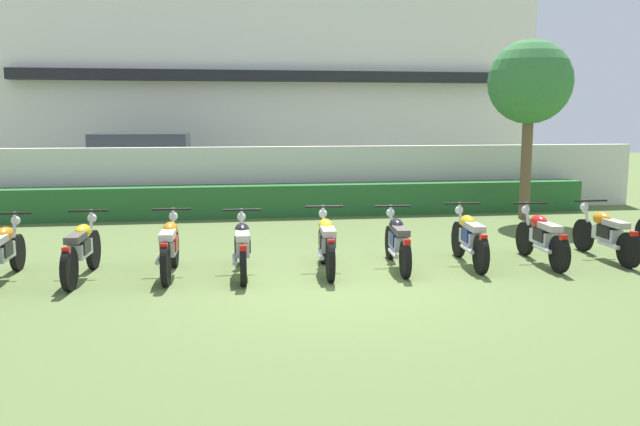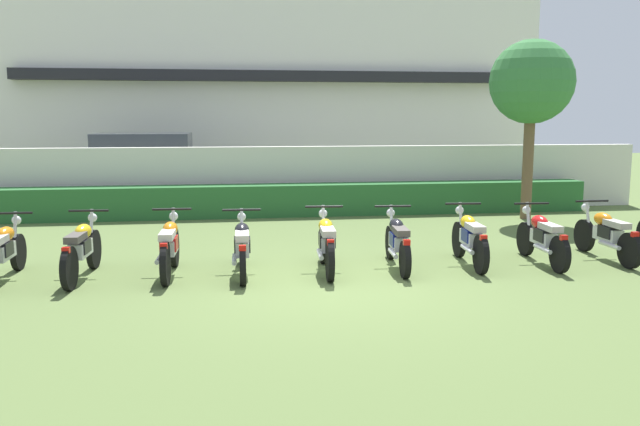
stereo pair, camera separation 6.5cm
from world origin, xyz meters
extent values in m
plane|color=#566B38|center=(0.00, 0.00, 0.00)|extent=(60.00, 60.00, 0.00)
cube|color=white|center=(0.00, 16.85, 3.39)|extent=(19.65, 6.00, 6.77)
cube|color=black|center=(0.00, 13.60, 3.73)|extent=(16.51, 0.50, 0.36)
cube|color=silver|center=(0.00, 7.32, 0.82)|extent=(18.67, 0.30, 1.64)
cube|color=#28602D|center=(0.00, 6.62, 0.38)|extent=(14.94, 0.70, 0.76)
cube|color=navy|center=(-3.62, 10.58, 0.74)|extent=(4.55, 1.96, 1.00)
cube|color=#2D333D|center=(-3.82, 10.59, 1.57)|extent=(2.74, 1.77, 0.65)
cylinder|color=black|center=(-2.02, 11.47, 0.34)|extent=(0.69, 0.24, 0.68)
cylinder|color=black|center=(-2.07, 9.62, 0.34)|extent=(0.69, 0.24, 0.68)
cylinder|color=black|center=(-5.17, 11.55, 0.34)|extent=(0.69, 0.24, 0.68)
cylinder|color=black|center=(-5.22, 9.70, 0.34)|extent=(0.69, 0.24, 0.68)
cylinder|color=brown|center=(5.50, 5.37, 1.25)|extent=(0.25, 0.25, 2.49)
sphere|color=#387A3D|center=(5.50, 5.37, 3.17)|extent=(1.92, 1.92, 1.92)
cylinder|color=black|center=(-4.72, 1.63, 0.29)|extent=(0.09, 0.57, 0.57)
cube|color=silver|center=(-4.72, 0.93, 0.44)|extent=(0.20, 0.60, 0.22)
ellipsoid|color=orange|center=(-4.72, 1.10, 0.67)|extent=(0.22, 0.44, 0.22)
cylinder|color=silver|center=(-4.72, 1.54, 0.61)|extent=(0.05, 0.23, 0.65)
cylinder|color=black|center=(-4.72, 1.45, 0.93)|extent=(0.60, 0.04, 0.04)
sphere|color=silver|center=(-4.72, 1.65, 0.79)|extent=(0.14, 0.14, 0.14)
cube|color=black|center=(-4.72, 0.88, 0.49)|extent=(0.24, 0.36, 0.20)
cylinder|color=black|center=(-3.57, 1.58, 0.31)|extent=(0.13, 0.62, 0.62)
cylinder|color=black|center=(-3.65, 0.26, 0.31)|extent=(0.13, 0.62, 0.62)
cube|color=silver|center=(-3.61, 0.87, 0.46)|extent=(0.24, 0.61, 0.22)
ellipsoid|color=yellow|center=(-3.60, 1.04, 0.69)|extent=(0.25, 0.45, 0.22)
cube|color=#4C4742|center=(-3.62, 0.64, 0.67)|extent=(0.23, 0.53, 0.10)
cube|color=red|center=(-3.65, 0.16, 0.59)|extent=(0.10, 0.09, 0.08)
cylinder|color=silver|center=(-3.57, 1.49, 0.63)|extent=(0.06, 0.23, 0.65)
cylinder|color=black|center=(-3.58, 1.40, 0.95)|extent=(0.60, 0.07, 0.04)
sphere|color=silver|center=(-3.57, 1.60, 0.81)|extent=(0.14, 0.14, 0.14)
cylinder|color=silver|center=(-3.74, 0.63, 0.33)|extent=(0.10, 0.55, 0.07)
cube|color=black|center=(-3.61, 0.82, 0.51)|extent=(0.26, 0.37, 0.20)
cylinder|color=black|center=(-2.31, 1.52, 0.31)|extent=(0.11, 0.63, 0.63)
cylinder|color=black|center=(-2.35, 0.32, 0.31)|extent=(0.11, 0.63, 0.63)
cube|color=silver|center=(-2.33, 0.87, 0.46)|extent=(0.22, 0.61, 0.22)
ellipsoid|color=orange|center=(-2.33, 1.04, 0.69)|extent=(0.23, 0.45, 0.22)
cube|color=beige|center=(-2.34, 0.64, 0.67)|extent=(0.22, 0.53, 0.10)
cube|color=red|center=(-2.36, 0.22, 0.59)|extent=(0.10, 0.08, 0.08)
cylinder|color=silver|center=(-2.32, 1.43, 0.63)|extent=(0.06, 0.23, 0.65)
cylinder|color=black|center=(-2.32, 1.34, 0.95)|extent=(0.60, 0.06, 0.04)
sphere|color=silver|center=(-2.31, 1.54, 0.81)|extent=(0.14, 0.14, 0.14)
cylinder|color=silver|center=(-2.46, 0.63, 0.33)|extent=(0.09, 0.55, 0.07)
cube|color=#A51414|center=(-2.34, 0.82, 0.51)|extent=(0.25, 0.37, 0.20)
cylinder|color=black|center=(-1.24, 1.51, 0.28)|extent=(0.10, 0.57, 0.56)
cylinder|color=black|center=(-1.26, 0.18, 0.28)|extent=(0.10, 0.57, 0.56)
cube|color=silver|center=(-1.25, 0.80, 0.43)|extent=(0.21, 0.60, 0.22)
ellipsoid|color=black|center=(-1.25, 0.97, 0.66)|extent=(0.23, 0.44, 0.22)
cube|color=beige|center=(-1.26, 0.57, 0.64)|extent=(0.21, 0.52, 0.10)
cube|color=red|center=(-1.27, 0.08, 0.56)|extent=(0.10, 0.08, 0.08)
cylinder|color=silver|center=(-1.24, 1.42, 0.60)|extent=(0.05, 0.23, 0.65)
cylinder|color=black|center=(-1.24, 1.33, 0.92)|extent=(0.60, 0.05, 0.04)
sphere|color=silver|center=(-1.24, 1.53, 0.78)|extent=(0.14, 0.14, 0.14)
cylinder|color=silver|center=(-1.38, 0.55, 0.30)|extent=(0.08, 0.55, 0.07)
cube|color=black|center=(-1.25, 0.75, 0.48)|extent=(0.25, 0.36, 0.20)
cylinder|color=black|center=(0.08, 1.44, 0.32)|extent=(0.13, 0.64, 0.63)
cylinder|color=black|center=(0.00, 0.23, 0.32)|extent=(0.13, 0.64, 0.63)
cube|color=silver|center=(0.04, 0.79, 0.47)|extent=(0.24, 0.61, 0.22)
ellipsoid|color=yellow|center=(0.05, 0.96, 0.70)|extent=(0.25, 0.45, 0.22)
cube|color=#B2ADA3|center=(0.02, 0.56, 0.68)|extent=(0.23, 0.53, 0.10)
cube|color=red|center=(-0.01, 0.13, 0.60)|extent=(0.11, 0.09, 0.08)
cylinder|color=silver|center=(0.08, 1.35, 0.64)|extent=(0.07, 0.23, 0.65)
cylinder|color=black|center=(0.07, 1.26, 0.96)|extent=(0.60, 0.08, 0.04)
sphere|color=silver|center=(0.08, 1.46, 0.82)|extent=(0.14, 0.14, 0.14)
cylinder|color=silver|center=(-0.10, 0.54, 0.34)|extent=(0.11, 0.55, 0.07)
cube|color=black|center=(0.03, 0.74, 0.52)|extent=(0.26, 0.38, 0.20)
cylinder|color=black|center=(1.25, 1.58, 0.28)|extent=(0.14, 0.57, 0.56)
cylinder|color=black|center=(1.14, 0.25, 0.28)|extent=(0.14, 0.57, 0.56)
cube|color=silver|center=(1.19, 0.87, 0.43)|extent=(0.25, 0.62, 0.22)
ellipsoid|color=black|center=(1.21, 1.03, 0.66)|extent=(0.26, 0.46, 0.22)
cube|color=#4C4742|center=(1.17, 0.64, 0.64)|extent=(0.25, 0.54, 0.10)
cube|color=red|center=(1.13, 0.15, 0.56)|extent=(0.11, 0.09, 0.08)
cylinder|color=silver|center=(1.25, 1.49, 0.60)|extent=(0.07, 0.23, 0.65)
cylinder|color=black|center=(1.24, 1.40, 0.92)|extent=(0.60, 0.09, 0.04)
sphere|color=silver|center=(1.26, 1.60, 0.78)|extent=(0.14, 0.14, 0.14)
cylinder|color=silver|center=(1.05, 0.63, 0.30)|extent=(0.12, 0.55, 0.07)
cube|color=navy|center=(1.19, 0.82, 0.48)|extent=(0.27, 0.38, 0.20)
cylinder|color=black|center=(2.45, 1.55, 0.30)|extent=(0.14, 0.61, 0.61)
cylinder|color=black|center=(2.35, 0.32, 0.30)|extent=(0.14, 0.61, 0.61)
cube|color=silver|center=(2.39, 0.89, 0.45)|extent=(0.25, 0.61, 0.22)
ellipsoid|color=yellow|center=(2.41, 1.06, 0.68)|extent=(0.26, 0.46, 0.22)
cube|color=#B2ADA3|center=(2.38, 0.66, 0.66)|extent=(0.24, 0.54, 0.10)
cube|color=red|center=(2.34, 0.22, 0.58)|extent=(0.11, 0.09, 0.08)
cylinder|color=silver|center=(2.44, 1.46, 0.62)|extent=(0.07, 0.23, 0.65)
cylinder|color=black|center=(2.44, 1.37, 0.94)|extent=(0.60, 0.09, 0.04)
sphere|color=silver|center=(2.45, 1.57, 0.80)|extent=(0.14, 0.14, 0.14)
cylinder|color=silver|center=(2.25, 0.65, 0.32)|extent=(0.12, 0.55, 0.07)
cube|color=navy|center=(2.39, 0.84, 0.50)|extent=(0.27, 0.38, 0.20)
cylinder|color=black|center=(3.64, 1.51, 0.29)|extent=(0.12, 0.58, 0.58)
cylinder|color=black|center=(3.58, 0.22, 0.29)|extent=(0.12, 0.58, 0.58)
cube|color=silver|center=(3.60, 0.81, 0.44)|extent=(0.23, 0.61, 0.22)
ellipsoid|color=red|center=(3.61, 0.98, 0.67)|extent=(0.24, 0.45, 0.22)
cube|color=#B2ADA3|center=(3.59, 0.58, 0.65)|extent=(0.22, 0.53, 0.10)
cube|color=red|center=(3.57, 0.12, 0.57)|extent=(0.10, 0.08, 0.08)
cylinder|color=silver|center=(3.63, 1.42, 0.61)|extent=(0.06, 0.23, 0.65)
cylinder|color=black|center=(3.63, 1.33, 0.93)|extent=(0.60, 0.06, 0.04)
sphere|color=silver|center=(3.64, 1.53, 0.79)|extent=(0.14, 0.14, 0.14)
cylinder|color=silver|center=(3.47, 0.57, 0.31)|extent=(0.10, 0.55, 0.07)
cube|color=black|center=(3.60, 0.76, 0.49)|extent=(0.26, 0.37, 0.20)
cylinder|color=black|center=(4.83, 1.68, 0.29)|extent=(0.09, 0.57, 0.57)
cylinder|color=black|center=(4.82, 0.34, 0.29)|extent=(0.09, 0.57, 0.57)
cube|color=silver|center=(4.82, 0.96, 0.44)|extent=(0.20, 0.60, 0.22)
ellipsoid|color=orange|center=(4.83, 1.13, 0.67)|extent=(0.22, 0.44, 0.22)
cube|color=#B2ADA3|center=(4.82, 0.73, 0.65)|extent=(0.20, 0.52, 0.10)
cube|color=red|center=(4.82, 0.24, 0.57)|extent=(0.10, 0.08, 0.08)
cylinder|color=silver|center=(4.83, 1.59, 0.61)|extent=(0.05, 0.23, 0.65)
cylinder|color=black|center=(4.83, 1.50, 0.93)|extent=(0.60, 0.04, 0.04)
sphere|color=silver|center=(4.83, 1.70, 0.79)|extent=(0.14, 0.14, 0.14)
cylinder|color=silver|center=(4.70, 0.71, 0.31)|extent=(0.07, 0.55, 0.07)
cube|color=black|center=(4.82, 0.91, 0.49)|extent=(0.24, 0.36, 0.20)
camera|label=1|loc=(-1.55, -8.93, 2.40)|focal=36.63mm
camera|label=2|loc=(-1.49, -8.94, 2.40)|focal=36.63mm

